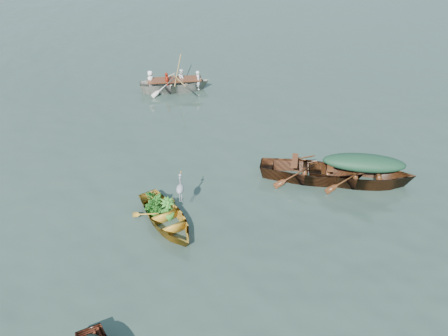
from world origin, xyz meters
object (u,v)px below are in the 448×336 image
object	(u,v)px
open_wooden_boat	(310,180)
rowed_boat	(175,91)
green_tarp_boat	(359,183)
heron	(180,193)
yellow_dinghy	(167,224)

from	to	relation	value
open_wooden_boat	rowed_boat	world-z (taller)	open_wooden_boat
green_tarp_boat	open_wooden_boat	bearing A→B (deg)	90.00
rowed_boat	heron	world-z (taller)	heron
green_tarp_boat	heron	distance (m)	6.17
green_tarp_boat	rowed_boat	size ratio (longest dim) A/B	1.08
rowed_boat	open_wooden_boat	bearing A→B (deg)	-150.65
yellow_dinghy	open_wooden_boat	world-z (taller)	open_wooden_boat
yellow_dinghy	open_wooden_boat	size ratio (longest dim) A/B	0.70
green_tarp_boat	open_wooden_boat	world-z (taller)	green_tarp_boat
yellow_dinghy	green_tarp_boat	distance (m)	6.61
yellow_dinghy	heron	bearing A→B (deg)	5.19
yellow_dinghy	rowed_boat	distance (m)	9.23
green_tarp_boat	open_wooden_boat	xyz separation A→B (m)	(-1.65, 0.13, 0.00)
green_tarp_boat	heron	bearing A→B (deg)	113.53
yellow_dinghy	heron	distance (m)	1.07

